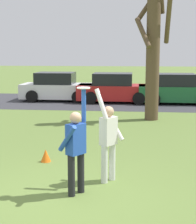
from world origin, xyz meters
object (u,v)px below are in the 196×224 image
at_px(person_catcher, 76,146).
at_px(parked_car_white, 58,88).
at_px(field_cone_orange, 46,156).
at_px(parked_car_red, 115,89).
at_px(parked_car_green, 176,90).
at_px(person_defender, 108,137).
at_px(bare_tree_tall, 153,41).
at_px(frisbee_disc, 84,88).

xyz_separation_m(person_catcher, parked_car_white, (-3.33, 13.47, -0.25)).
bearing_deg(field_cone_orange, parked_car_white, 100.86).
relative_size(parked_car_red, parked_car_green, 1.00).
relative_size(person_defender, field_cone_orange, 6.39).
bearing_deg(bare_tree_tall, parked_car_white, 133.87).
xyz_separation_m(person_catcher, person_defender, (0.57, 0.79, -0.00)).
height_order(person_catcher, person_defender, person_catcher).
bearing_deg(bare_tree_tall, parked_car_green, 73.06).
height_order(frisbee_disc, parked_car_white, frisbee_disc).
xyz_separation_m(frisbee_disc, parked_car_red, (-0.19, 12.97, -1.37)).
bearing_deg(parked_car_green, frisbee_disc, -103.71).
distance_m(person_defender, parked_car_red, 12.39).
bearing_deg(parked_car_white, parked_car_green, -3.77).
relative_size(person_catcher, bare_tree_tall, 0.35).
relative_size(person_defender, parked_car_green, 0.50).
bearing_deg(parked_car_white, parked_car_red, -5.49).
height_order(parked_car_red, parked_car_green, same).
distance_m(person_catcher, parked_car_white, 13.87).
bearing_deg(parked_car_green, parked_car_red, 177.94).
relative_size(bare_tree_tall, field_cone_orange, 18.80).
bearing_deg(parked_car_white, field_cone_orange, -79.18).
relative_size(frisbee_disc, parked_car_red, 0.06).
relative_size(frisbee_disc, field_cone_orange, 0.80).
bearing_deg(frisbee_disc, bare_tree_tall, 78.38).
xyz_separation_m(parked_car_green, field_cone_orange, (-4.39, -11.01, -0.57)).
distance_m(frisbee_disc, field_cone_orange, 2.96).
bearing_deg(bare_tree_tall, person_defender, -99.26).
bearing_deg(person_defender, parked_car_green, -156.47).
xyz_separation_m(frisbee_disc, bare_tree_tall, (1.64, 7.98, 1.07)).
height_order(person_defender, parked_car_green, person_defender).
xyz_separation_m(bare_tree_tall, field_cone_orange, (-2.90, -6.13, -3.00)).
xyz_separation_m(parked_car_green, bare_tree_tall, (-1.48, -4.87, 2.43)).
height_order(parked_car_white, parked_car_green, same).
bearing_deg(parked_car_red, bare_tree_tall, -69.90).
height_order(person_defender, parked_car_white, person_defender).
height_order(person_defender, field_cone_orange, person_defender).
distance_m(parked_car_red, parked_car_green, 3.32).
distance_m(parked_car_red, field_cone_orange, 11.19).
height_order(parked_car_green, field_cone_orange, parked_car_green).
distance_m(parked_car_white, parked_car_green, 6.60).
bearing_deg(person_catcher, bare_tree_tall, 23.65).
relative_size(person_defender, frisbee_disc, 7.96).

